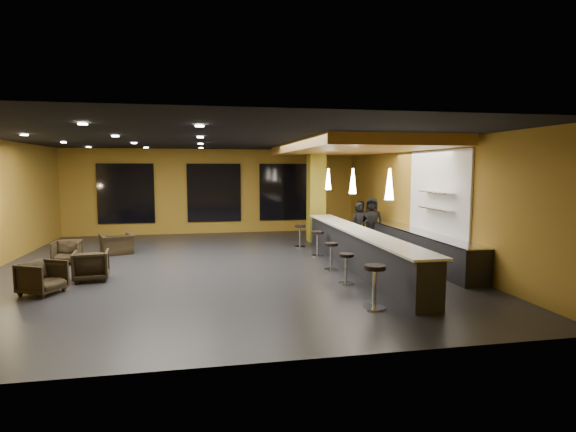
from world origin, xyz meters
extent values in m
cube|color=black|center=(0.00, 0.00, -0.05)|extent=(12.00, 13.00, 0.10)
cube|color=black|center=(0.00, 0.00, 3.55)|extent=(12.00, 13.00, 0.10)
cube|color=olive|center=(0.00, 6.55, 1.75)|extent=(12.00, 0.10, 3.50)
cube|color=olive|center=(0.00, -6.55, 1.75)|extent=(12.00, 0.10, 3.50)
cube|color=olive|center=(6.05, 0.00, 1.75)|extent=(0.10, 13.00, 3.50)
cube|color=#B47E34|center=(4.00, 1.00, 3.36)|extent=(3.60, 8.00, 0.28)
cube|color=black|center=(-3.50, 6.44, 1.70)|extent=(2.20, 0.06, 2.40)
cube|color=black|center=(0.00, 6.44, 1.70)|extent=(2.20, 0.06, 2.40)
cube|color=black|center=(3.00, 6.44, 1.70)|extent=(2.20, 0.06, 2.40)
cube|color=white|center=(5.96, -1.00, 2.00)|extent=(0.06, 3.20, 2.40)
cube|color=black|center=(3.65, -1.00, 0.50)|extent=(0.60, 8.00, 1.00)
cube|color=white|center=(3.65, -1.00, 1.02)|extent=(0.78, 8.10, 0.05)
cube|color=black|center=(5.65, -0.50, 0.43)|extent=(0.70, 6.00, 0.86)
cube|color=silver|center=(5.65, -0.50, 0.89)|extent=(0.72, 6.00, 0.03)
cube|color=silver|center=(5.82, -1.20, 1.60)|extent=(0.30, 1.50, 0.03)
cube|color=silver|center=(5.82, -1.20, 2.05)|extent=(0.30, 1.50, 0.03)
cube|color=olive|center=(3.65, 3.60, 1.75)|extent=(0.60, 0.60, 3.50)
cone|color=white|center=(3.65, -3.00, 2.35)|extent=(0.20, 0.20, 0.70)
cone|color=white|center=(3.65, -0.50, 2.35)|extent=(0.20, 0.20, 0.70)
cone|color=white|center=(3.65, 2.00, 2.35)|extent=(0.20, 0.20, 0.70)
imported|color=black|center=(4.52, 1.31, 0.80)|extent=(0.60, 0.41, 1.60)
imported|color=black|center=(5.00, 2.47, 0.78)|extent=(0.85, 0.72, 1.56)
imported|color=black|center=(5.25, 2.14, 0.85)|extent=(0.98, 0.83, 1.71)
imported|color=black|center=(-3.91, -2.16, 0.35)|extent=(1.04, 1.03, 0.71)
imported|color=black|center=(-3.15, -1.10, 0.37)|extent=(0.88, 0.90, 0.73)
imported|color=black|center=(-4.29, 1.07, 0.33)|extent=(0.74, 0.76, 0.66)
imported|color=black|center=(-3.17, 2.34, 0.31)|extent=(1.20, 1.13, 0.63)
cylinder|color=silver|center=(2.75, -4.48, 0.02)|extent=(0.43, 0.43, 0.03)
cylinder|color=silver|center=(2.75, -4.48, 0.40)|extent=(0.08, 0.08, 0.76)
cylinder|color=black|center=(2.75, -4.48, 0.81)|extent=(0.41, 0.41, 0.09)
cylinder|color=silver|center=(2.80, -2.58, 0.01)|extent=(0.37, 0.37, 0.03)
cylinder|color=silver|center=(2.80, -2.58, 0.34)|extent=(0.06, 0.06, 0.64)
cylinder|color=black|center=(2.80, -2.58, 0.69)|extent=(0.35, 0.35, 0.07)
cylinder|color=silver|center=(2.86, -1.13, 0.01)|extent=(0.37, 0.37, 0.03)
cylinder|color=silver|center=(2.86, -1.13, 0.35)|extent=(0.07, 0.07, 0.65)
cylinder|color=black|center=(2.86, -1.13, 0.70)|extent=(0.35, 0.35, 0.07)
cylinder|color=silver|center=(2.99, 0.80, 0.01)|extent=(0.39, 0.39, 0.03)
cylinder|color=silver|center=(2.99, 0.80, 0.36)|extent=(0.07, 0.07, 0.69)
cylinder|color=black|center=(2.99, 0.80, 0.74)|extent=(0.37, 0.37, 0.08)
cylinder|color=silver|center=(2.80, 2.49, 0.01)|extent=(0.39, 0.39, 0.03)
cylinder|color=silver|center=(2.80, 2.49, 0.36)|extent=(0.07, 0.07, 0.68)
cylinder|color=black|center=(2.80, 2.49, 0.73)|extent=(0.37, 0.37, 0.08)
camera|label=1|loc=(-0.46, -12.46, 2.70)|focal=28.00mm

